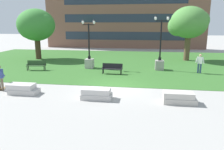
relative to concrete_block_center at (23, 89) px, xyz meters
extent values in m
plane|color=#A3A09B|center=(5.64, 2.30, -0.31)|extent=(140.00, 140.00, 0.00)
cube|color=#336628|center=(5.64, 12.30, -0.30)|extent=(40.00, 20.00, 0.02)
cube|color=#BCB7B2|center=(0.08, 0.00, -0.15)|extent=(1.80, 0.90, 0.32)
cube|color=beige|center=(-0.10, 0.00, 0.17)|extent=(1.66, 0.83, 0.32)
cube|color=#BCB7B2|center=(4.85, -0.28, -0.15)|extent=(1.80, 0.90, 0.32)
cube|color=beige|center=(4.83, -0.28, 0.17)|extent=(1.66, 0.83, 0.32)
cube|color=#B2ADA3|center=(9.61, -0.30, -0.15)|extent=(1.80, 0.90, 0.32)
cube|color=#BBB6AB|center=(9.53, -0.30, 0.17)|extent=(1.66, 0.83, 0.32)
cylinder|color=brown|center=(-1.70, 0.43, 0.12)|extent=(0.15, 0.15, 0.86)
cube|color=#334784|center=(-1.80, 0.42, 0.85)|extent=(0.42, 0.28, 0.60)
cylinder|color=#334784|center=(-1.54, 0.28, 0.93)|extent=(0.42, 0.14, 0.50)
cube|color=olive|center=(-1.83, 0.83, -0.22)|extent=(0.26, 0.81, 0.02)
cube|color=olive|center=(-1.79, 1.28, -0.20)|extent=(0.21, 0.13, 0.06)
cube|color=olive|center=(-1.86, 0.38, -0.20)|extent=(0.21, 0.13, 0.06)
cylinder|color=silver|center=(-1.92, 1.06, -0.28)|extent=(0.03, 0.06, 0.06)
cylinder|color=silver|center=(-1.70, 1.04, -0.28)|extent=(0.03, 0.06, 0.06)
cylinder|color=silver|center=(-1.96, 0.62, -0.28)|extent=(0.03, 0.06, 0.06)
cylinder|color=silver|center=(-1.74, 0.60, -0.28)|extent=(0.03, 0.06, 0.06)
cube|color=black|center=(4.84, 6.20, 0.15)|extent=(1.81, 0.50, 0.05)
cube|color=black|center=(4.85, 6.45, 0.38)|extent=(1.80, 0.18, 0.46)
cube|color=black|center=(4.00, 6.22, 0.27)|extent=(0.07, 0.40, 0.04)
cube|color=black|center=(5.68, 6.17, 0.27)|extent=(0.07, 0.40, 0.04)
cylinder|color=black|center=(4.03, 6.06, -0.08)|extent=(0.07, 0.07, 0.41)
cylinder|color=black|center=(5.63, 6.01, -0.08)|extent=(0.07, 0.07, 0.41)
cylinder|color=black|center=(4.04, 6.38, -0.08)|extent=(0.07, 0.07, 0.41)
cylinder|color=black|center=(5.64, 6.33, -0.08)|extent=(0.07, 0.07, 0.41)
cube|color=#284723|center=(-2.50, 6.69, 0.15)|extent=(1.84, 0.64, 0.05)
cube|color=#284723|center=(-2.53, 6.94, 0.38)|extent=(1.80, 0.33, 0.46)
cube|color=black|center=(-3.34, 6.60, 0.27)|extent=(0.10, 0.40, 0.04)
cube|color=black|center=(-1.67, 6.79, 0.27)|extent=(0.10, 0.40, 0.04)
cylinder|color=black|center=(-3.28, 6.44, -0.08)|extent=(0.07, 0.07, 0.41)
cylinder|color=black|center=(-1.69, 6.63, -0.08)|extent=(0.07, 0.07, 0.41)
cylinder|color=black|center=(-3.31, 6.76, -0.08)|extent=(0.07, 0.07, 0.41)
cylinder|color=black|center=(-1.72, 6.94, -0.08)|extent=(0.07, 0.07, 0.41)
cube|color=#ADA89E|center=(2.23, 8.52, 0.16)|extent=(0.80, 0.80, 0.90)
cylinder|color=black|center=(2.23, 8.52, 0.76)|extent=(0.28, 0.28, 0.30)
cylinder|color=black|center=(2.23, 8.52, 2.32)|extent=(0.14, 0.14, 3.42)
cube|color=black|center=(2.23, 8.52, 3.93)|extent=(1.10, 0.08, 0.08)
ellipsoid|color=white|center=(1.68, 8.52, 4.17)|extent=(0.22, 0.22, 0.36)
cone|color=black|center=(1.68, 8.52, 4.37)|extent=(0.20, 0.20, 0.13)
ellipsoid|color=white|center=(2.78, 8.52, 4.17)|extent=(0.22, 0.22, 0.36)
cone|color=black|center=(2.78, 8.52, 4.37)|extent=(0.20, 0.20, 0.13)
cube|color=gray|center=(9.08, 8.65, 0.16)|extent=(0.80, 0.80, 0.90)
cylinder|color=black|center=(9.08, 8.65, 0.76)|extent=(0.28, 0.28, 0.30)
cylinder|color=black|center=(9.08, 8.65, 2.50)|extent=(0.14, 0.14, 3.77)
cube|color=black|center=(9.08, 8.65, 4.28)|extent=(1.10, 0.08, 0.08)
ellipsoid|color=white|center=(8.53, 8.65, 4.52)|extent=(0.22, 0.22, 0.36)
cone|color=black|center=(8.53, 8.65, 4.72)|extent=(0.20, 0.20, 0.13)
ellipsoid|color=white|center=(9.63, 8.65, 4.52)|extent=(0.22, 0.22, 0.36)
cone|color=black|center=(9.63, 8.65, 4.72)|extent=(0.20, 0.20, 0.13)
cylinder|color=#42301E|center=(-5.44, 13.13, 1.17)|extent=(0.66, 0.66, 2.92)
ellipsoid|color=#387F33|center=(-5.44, 13.13, 3.86)|extent=(4.49, 4.49, 3.82)
sphere|color=#387F33|center=(-6.67, 13.58, 3.41)|extent=(2.47, 2.47, 2.47)
sphere|color=#387F33|center=(-4.31, 12.68, 4.09)|extent=(2.25, 2.25, 2.25)
cylinder|color=brown|center=(12.65, 14.63, 1.35)|extent=(0.65, 0.65, 3.27)
ellipsoid|color=#4C893D|center=(12.65, 14.63, 4.16)|extent=(4.29, 4.29, 3.65)
sphere|color=#4C893D|center=(11.47, 15.06, 3.73)|extent=(2.36, 2.36, 2.36)
sphere|color=#4C893D|center=(13.72, 14.20, 4.38)|extent=(2.15, 2.15, 2.15)
cylinder|color=#384C7A|center=(12.43, 7.70, 0.14)|extent=(0.15, 0.15, 0.86)
cylinder|color=#384C7A|center=(12.61, 7.61, 0.14)|extent=(0.15, 0.15, 0.86)
cube|color=white|center=(12.52, 7.65, 0.87)|extent=(0.46, 0.39, 0.60)
cylinder|color=white|center=(12.28, 7.83, 0.90)|extent=(0.24, 0.19, 0.56)
cylinder|color=white|center=(12.75, 7.48, 0.90)|extent=(0.24, 0.19, 0.56)
sphere|color=tan|center=(12.52, 7.65, 1.31)|extent=(0.22, 0.22, 0.22)
cube|color=brown|center=(3.98, 26.80, 6.37)|extent=(28.10, 1.00, 13.35)
cube|color=#232D3D|center=(3.98, 26.29, 1.89)|extent=(21.07, 0.03, 1.40)
cube|color=#232D3D|center=(3.98, 26.29, 4.89)|extent=(21.07, 0.03, 1.40)
cube|color=#232D3D|center=(3.98, 26.29, 7.89)|extent=(21.07, 0.03, 1.40)
camera|label=1|loc=(7.51, -12.34, 4.09)|focal=35.00mm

